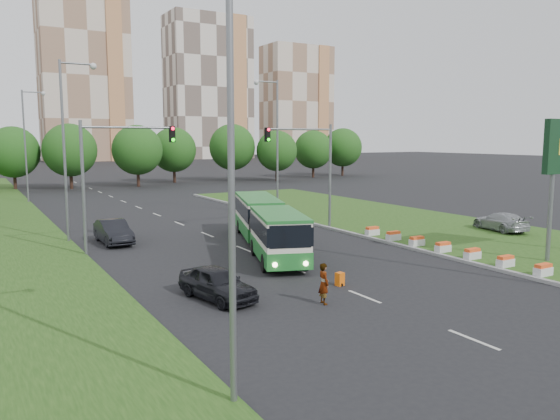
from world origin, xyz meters
TOP-DOWN VIEW (x-y plane):
  - ground at (0.00, 0.00)m, footprint 360.00×360.00m
  - grass_median at (13.00, 8.00)m, footprint 14.00×60.00m
  - median_kerb at (6.05, 8.00)m, footprint 0.30×60.00m
  - lane_markings at (-3.00, 20.00)m, footprint 0.20×100.00m
  - flower_planters at (6.70, -1.40)m, footprint 1.10×13.70m
  - traffic_mast_median at (4.78, 10.00)m, footprint 5.76×0.32m
  - traffic_mast_left at (-10.38, 9.00)m, footprint 5.76×0.32m
  - street_lamps at (-3.00, 10.00)m, footprint 36.00×60.00m
  - tree_line at (10.00, 55.00)m, footprint 120.00×8.00m
  - apartment_tower_ceast at (15.00, 150.00)m, footprint 25.00×15.00m
  - apartment_tower_east at (55.00, 150.00)m, footprint 27.00×15.00m
  - midrise_east at (90.00, 150.00)m, footprint 24.00×14.00m
  - articulated_bus at (-1.83, 5.70)m, footprint 2.39×15.31m
  - car_left_near at (-8.79, -3.10)m, footprint 2.52×4.50m
  - car_left_far at (-9.67, 12.11)m, footprint 1.70×4.75m
  - car_median at (16.16, 1.96)m, footprint 2.80×4.95m
  - pedestrian at (-5.16, -5.96)m, footprint 0.51×0.70m
  - shopping_trolley at (-2.87, -3.98)m, footprint 0.37×0.39m

SIDE VIEW (x-z plane):
  - ground at x=0.00m, z-range 0.00..0.00m
  - lane_markings at x=-3.00m, z-range -0.01..0.01m
  - grass_median at x=13.00m, z-range 0.00..0.15m
  - median_kerb at x=6.05m, z-range 0.00..0.18m
  - shopping_trolley at x=-2.87m, z-range 0.00..0.63m
  - flower_planters at x=6.70m, z-range 0.15..0.75m
  - car_left_near at x=-8.79m, z-range 0.00..1.45m
  - car_left_far at x=-9.67m, z-range 0.00..1.56m
  - car_median at x=16.16m, z-range 0.15..1.50m
  - pedestrian at x=-5.16m, z-range 0.00..1.76m
  - articulated_bus at x=-1.83m, z-range 0.28..2.80m
  - tree_line at x=10.00m, z-range 0.00..9.00m
  - traffic_mast_median at x=4.78m, z-range 1.35..9.35m
  - traffic_mast_left at x=-10.38m, z-range 1.35..9.35m
  - street_lamps at x=-3.00m, z-range 0.00..12.00m
  - midrise_east at x=90.00m, z-range 0.00..40.00m
  - apartment_tower_east at x=55.00m, z-range 0.00..47.00m
  - apartment_tower_ceast at x=15.00m, z-range 0.00..50.00m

